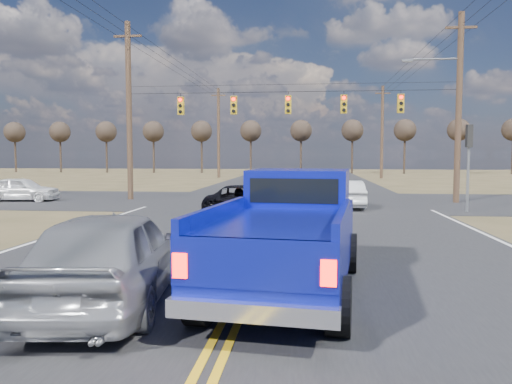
# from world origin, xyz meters

# --- Properties ---
(ground) EXTENTS (160.00, 160.00, 0.00)m
(ground) POSITION_xyz_m (0.00, 0.00, 0.00)
(ground) COLOR brown
(ground) RESTS_ON ground
(road_main) EXTENTS (14.00, 120.00, 0.02)m
(road_main) POSITION_xyz_m (0.00, 10.00, 0.00)
(road_main) COLOR #28282B
(road_main) RESTS_ON ground
(road_cross) EXTENTS (120.00, 12.00, 0.02)m
(road_cross) POSITION_xyz_m (0.00, 18.00, 0.00)
(road_cross) COLOR #28282B
(road_cross) RESTS_ON ground
(signal_gantry) EXTENTS (19.60, 4.83, 10.00)m
(signal_gantry) POSITION_xyz_m (0.50, 17.79, 5.06)
(signal_gantry) COLOR #473323
(signal_gantry) RESTS_ON ground
(utility_poles) EXTENTS (19.60, 58.32, 10.00)m
(utility_poles) POSITION_xyz_m (0.00, 17.00, 5.23)
(utility_poles) COLOR #473323
(utility_poles) RESTS_ON ground
(treeline) EXTENTS (87.00, 117.80, 7.40)m
(treeline) POSITION_xyz_m (0.00, 26.96, 5.70)
(treeline) COLOR #33261C
(treeline) RESTS_ON ground
(pickup_truck) EXTENTS (2.92, 6.21, 2.26)m
(pickup_truck) POSITION_xyz_m (0.82, -0.29, 1.09)
(pickup_truck) COLOR black
(pickup_truck) RESTS_ON ground
(silver_suv) EXTENTS (2.52, 5.13, 1.68)m
(silver_suv) POSITION_xyz_m (-2.18, -1.46, 0.84)
(silver_suv) COLOR #999AA0
(silver_suv) RESTS_ON ground
(black_suv) EXTENTS (2.64, 4.95, 1.32)m
(black_suv) POSITION_xyz_m (-1.64, 11.02, 0.66)
(black_suv) COLOR black
(black_suv) RESTS_ON ground
(white_car_queue) EXTENTS (1.61, 4.11, 1.33)m
(white_car_queue) POSITION_xyz_m (2.97, 14.86, 0.67)
(white_car_queue) COLOR silver
(white_car_queue) RESTS_ON ground
(dgrey_car_queue) EXTENTS (2.71, 5.31, 1.48)m
(dgrey_car_queue) POSITION_xyz_m (-0.80, 12.81, 0.74)
(dgrey_car_queue) COLOR #39383E
(dgrey_car_queue) RESTS_ON ground
(cross_car_west) EXTENTS (1.89, 4.07, 1.35)m
(cross_car_west) POSITION_xyz_m (-14.63, 16.38, 0.67)
(cross_car_west) COLOR white
(cross_car_west) RESTS_ON ground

